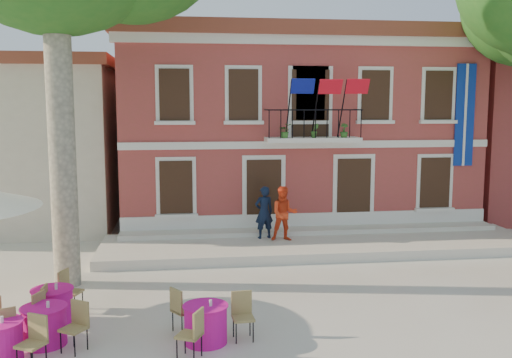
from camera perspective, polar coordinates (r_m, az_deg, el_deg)
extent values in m
plane|color=beige|center=(14.27, 2.62, -11.66)|extent=(90.00, 90.00, 0.00)
cube|color=#A63C3C|center=(23.71, 3.26, 4.60)|extent=(13.00, 8.00, 7.00)
cube|color=brown|center=(23.82, 3.33, 13.65)|extent=(13.50, 8.50, 0.50)
cube|color=silver|center=(19.93, 5.48, 13.69)|extent=(13.30, 0.35, 0.35)
cube|color=silver|center=(19.36, 5.68, 3.94)|extent=(3.20, 0.90, 0.15)
cube|color=black|center=(18.94, 6.00, 6.89)|extent=(3.20, 0.04, 0.04)
cube|color=navy|center=(21.65, 20.15, 6.01)|extent=(0.70, 0.05, 3.60)
cube|color=navy|center=(18.42, 3.52, 9.24)|extent=(0.76, 0.27, 0.47)
cube|color=red|center=(18.61, 6.28, 9.19)|extent=(0.76, 0.29, 0.47)
cube|color=red|center=(18.84, 8.98, 9.12)|extent=(0.76, 0.27, 0.47)
imported|color=#26591E|center=(18.85, 2.93, 4.83)|extent=(0.43, 0.37, 0.48)
imported|color=#26591E|center=(19.05, 5.90, 4.83)|extent=(0.26, 0.21, 0.48)
imported|color=#26591E|center=(19.31, 8.80, 4.82)|extent=(0.27, 0.27, 0.48)
cube|color=beige|center=(25.36, -23.72, 3.04)|extent=(9.00, 9.00, 6.00)
cube|color=brown|center=(25.35, -24.11, 10.27)|extent=(9.40, 9.40, 0.40)
cube|color=silver|center=(18.76, 6.35, -6.54)|extent=(14.00, 3.40, 0.30)
cylinder|color=#A59E84|center=(15.22, -18.91, 4.95)|extent=(0.67, 0.67, 8.23)
imported|color=black|center=(18.71, 0.80, -3.35)|extent=(0.71, 0.54, 1.73)
imported|color=#EB3F1B|center=(18.42, 2.83, -3.48)|extent=(0.89, 0.71, 1.77)
cube|color=#A18D50|center=(11.22, -21.57, -15.05)|extent=(0.57, 0.57, 0.95)
cube|color=#A18D50|center=(12.39, -23.49, -12.98)|extent=(0.44, 0.44, 0.95)
cylinder|color=#CD1380|center=(11.61, -5.06, -14.29)|extent=(0.84, 0.84, 0.75)
cylinder|color=#CD1380|center=(11.48, -5.08, -12.50)|extent=(0.90, 0.90, 0.02)
cube|color=#A18D50|center=(10.94, -6.70, -15.14)|extent=(0.56, 0.56, 0.95)
cube|color=#A18D50|center=(11.67, -1.29, -13.62)|extent=(0.45, 0.45, 0.95)
cube|color=#A18D50|center=(12.15, -7.21, -12.81)|extent=(0.58, 0.58, 0.95)
cylinder|color=#CD1380|center=(13.25, -19.66, -11.92)|extent=(0.84, 0.84, 0.75)
cylinder|color=#CD1380|center=(13.13, -19.74, -10.33)|extent=(0.90, 0.90, 0.02)
cube|color=#A18D50|center=(12.63, -21.57, -12.49)|extent=(0.54, 0.54, 0.95)
cube|color=#A18D50|center=(13.81, -17.97, -10.61)|extent=(0.54, 0.54, 0.95)
cylinder|color=#CD1380|center=(12.21, -20.41, -13.63)|extent=(0.84, 0.84, 0.75)
cylinder|color=#CD1380|center=(12.08, -20.49, -11.92)|extent=(0.90, 0.90, 0.02)
cube|color=#A18D50|center=(11.68, -17.78, -13.98)|extent=(0.58, 0.58, 0.95)
cube|color=#A18D50|center=(12.85, -19.52, -12.04)|extent=(0.44, 0.44, 0.95)
cube|color=#A18D50|center=(12.03, -23.99, -13.62)|extent=(0.57, 0.57, 0.95)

